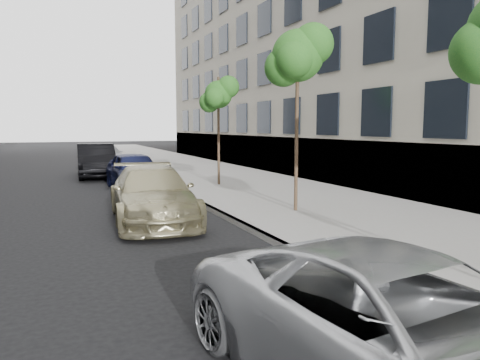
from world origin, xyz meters
TOP-DOWN VIEW (x-y plane):
  - sidewalk at (4.30, 24.00)m, footprint 6.40×72.00m
  - curb at (1.18, 24.00)m, footprint 0.15×72.00m
  - tree_mid at (3.23, 8.00)m, footprint 1.75×1.55m
  - tree_far at (3.23, 14.50)m, footprint 1.51×1.31m
  - minivan at (-0.32, -0.39)m, footprint 2.95×5.15m
  - suv at (-0.75, 8.61)m, footprint 2.43×5.15m
  - sedan_blue at (-0.10, 15.28)m, footprint 1.94×4.50m
  - sedan_black at (-1.08, 20.61)m, footprint 1.96×5.09m
  - sedan_rear at (-0.10, 26.18)m, footprint 2.66×5.16m

SIDE VIEW (x-z plane):
  - sidewalk at x=4.30m, z-range 0.00..0.14m
  - curb at x=1.18m, z-range 0.00..0.14m
  - minivan at x=-0.32m, z-range 0.00..1.35m
  - sedan_rear at x=-0.10m, z-range 0.00..1.43m
  - suv at x=-0.75m, z-range 0.00..1.45m
  - sedan_blue at x=-0.10m, z-range 0.00..1.51m
  - sedan_black at x=-1.08m, z-range 0.00..1.65m
  - tree_far at x=3.23m, z-range 1.58..5.98m
  - tree_mid at x=3.23m, z-range 1.85..7.01m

